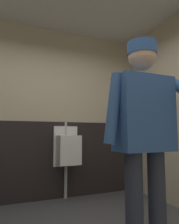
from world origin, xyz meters
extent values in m
cube|color=beige|center=(0.00, 1.82, 1.40)|extent=(4.00, 0.12, 2.80)
cube|color=black|center=(0.00, 1.74, 0.61)|extent=(3.40, 0.03, 1.22)
cube|color=white|center=(0.38, 1.73, 0.83)|extent=(0.40, 0.05, 0.65)
cube|color=white|center=(0.38, 1.56, 0.78)|extent=(0.34, 0.30, 0.45)
cylinder|color=#B7BABF|center=(0.38, 1.72, 1.12)|extent=(0.04, 0.04, 0.24)
cylinder|color=#B7BABF|center=(0.38, 1.69, 0.28)|extent=(0.05, 0.05, 0.55)
cylinder|color=#2D3342|center=(0.34, -0.25, 0.44)|extent=(0.14, 0.14, 0.88)
cylinder|color=#2D3342|center=(0.56, -0.25, 0.44)|extent=(0.14, 0.14, 0.88)
cube|color=#335999|center=(0.45, -0.25, 1.19)|extent=(0.48, 0.24, 0.61)
cylinder|color=#335999|center=(0.17, -0.25, 1.22)|extent=(0.17, 0.09, 0.56)
sphere|color=#D8AD8C|center=(0.45, -0.25, 1.67)|extent=(0.24, 0.24, 0.24)
cylinder|color=#335999|center=(0.45, -0.25, 1.74)|extent=(0.25, 0.25, 0.11)
camera|label=1|loc=(-0.63, -1.66, 1.02)|focal=33.78mm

